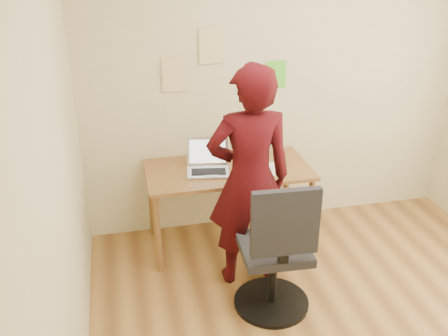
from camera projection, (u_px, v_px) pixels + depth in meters
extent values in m
cube|color=#C6BC91|center=(277.00, 83.00, 4.45)|extent=(3.50, 0.04, 2.70)
cube|color=#C6BC91|center=(53.00, 193.00, 2.53)|extent=(0.04, 3.50, 2.70)
cube|color=brown|center=(228.00, 170.00, 4.26)|extent=(1.40, 0.70, 0.03)
cylinder|color=brown|center=(158.00, 234.00, 4.02)|extent=(0.05, 0.05, 0.71)
cylinder|color=brown|center=(310.00, 216.00, 4.28)|extent=(0.05, 0.05, 0.71)
cylinder|color=brown|center=(151.00, 200.00, 4.55)|extent=(0.05, 0.05, 0.71)
cylinder|color=brown|center=(286.00, 186.00, 4.81)|extent=(0.05, 0.05, 0.71)
cube|color=#B1B1B9|center=(208.00, 172.00, 4.16)|extent=(0.38, 0.30, 0.02)
cube|color=black|center=(208.00, 171.00, 4.16)|extent=(0.30, 0.18, 0.00)
cube|color=#B1B1B9|center=(207.00, 151.00, 4.25)|extent=(0.36, 0.13, 0.24)
cube|color=white|center=(207.00, 151.00, 4.25)|extent=(0.31, 0.10, 0.19)
cube|color=white|center=(272.00, 168.00, 4.25)|extent=(0.24, 0.31, 0.00)
cube|color=black|center=(253.00, 176.00, 4.10)|extent=(0.08, 0.14, 0.01)
cube|color=#3F4C59|center=(253.00, 176.00, 4.09)|extent=(0.07, 0.11, 0.00)
cube|color=#DFC485|center=(174.00, 74.00, 4.18)|extent=(0.21, 0.00, 0.30)
cube|color=#DFC485|center=(211.00, 46.00, 4.15)|extent=(0.21, 0.00, 0.30)
cube|color=#55CD2E|center=(276.00, 75.00, 4.38)|extent=(0.18, 0.00, 0.24)
cube|color=black|center=(274.00, 248.00, 3.58)|extent=(0.50, 0.50, 0.07)
cube|color=black|center=(285.00, 223.00, 3.23)|extent=(0.46, 0.08, 0.48)
cube|color=black|center=(283.00, 254.00, 3.34)|extent=(0.07, 0.05, 0.13)
cylinder|color=black|center=(272.00, 278.00, 3.69)|extent=(0.07, 0.07, 0.48)
cylinder|color=black|center=(271.00, 302.00, 3.78)|extent=(0.57, 0.57, 0.03)
imported|color=#36070B|center=(249.00, 179.00, 3.73)|extent=(0.66, 0.45, 1.77)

